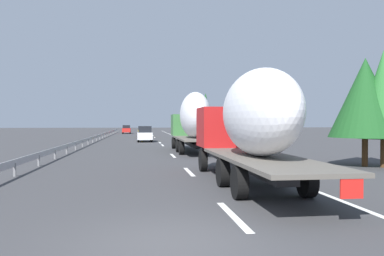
{
  "coord_description": "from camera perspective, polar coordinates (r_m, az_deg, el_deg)",
  "views": [
    {
      "loc": [
        -7.61,
        0.55,
        2.38
      ],
      "look_at": [
        22.39,
        -3.5,
        1.94
      ],
      "focal_mm": 36.39,
      "sensor_mm": 36.0,
      "label": 1
    }
  ],
  "objects": [
    {
      "name": "lane_stripe_3",
      "position": [
        40.53,
        -4.35,
        -2.53
      ],
      "size": [
        3.2,
        0.2,
        0.01
      ],
      "primitive_type": "cube",
      "color": "white",
      "rests_on": "ground_plane"
    },
    {
      "name": "lane_stripe_7",
      "position": [
        75.69,
        -5.9,
        -0.98
      ],
      "size": [
        3.2,
        0.2,
        0.01
      ],
      "primitive_type": "cube",
      "color": "white",
      "rests_on": "ground_plane"
    },
    {
      "name": "tree_0",
      "position": [
        49.86,
        6.38,
        3.08
      ],
      "size": [
        3.38,
        3.38,
        7.28
      ],
      "color": "#472D19",
      "rests_on": "ground_plane"
    },
    {
      "name": "car_red_compact",
      "position": [
        83.61,
        -9.58,
        -0.19
      ],
      "size": [
        4.38,
        1.74,
        1.8
      ],
      "color": "red",
      "rests_on": "ground_plane"
    },
    {
      "name": "tree_3",
      "position": [
        48.3,
        6.72,
        2.69
      ],
      "size": [
        3.98,
        3.98,
        6.07
      ],
      "color": "#472D19",
      "rests_on": "ground_plane"
    },
    {
      "name": "truck_lead",
      "position": [
        30.67,
        0.1,
        1.22
      ],
      "size": [
        12.04,
        2.55,
        4.67
      ],
      "color": "#387038",
      "rests_on": "ground_plane"
    },
    {
      "name": "lane_stripe_0",
      "position": [
        10.18,
        6.03,
        -12.66
      ],
      "size": [
        3.2,
        0.2,
        0.01
      ],
      "primitive_type": "cube",
      "color": "white",
      "rests_on": "ground_plane"
    },
    {
      "name": "tree_4",
      "position": [
        22.91,
        24.05,
        4.08
      ],
      "size": [
        3.84,
        3.84,
        5.85
      ],
      "color": "#472D19",
      "rests_on": "ground_plane"
    },
    {
      "name": "tree_1",
      "position": [
        61.89,
        1.99,
        2.73
      ],
      "size": [
        2.71,
        2.71,
        7.02
      ],
      "color": "#472D19",
      "rests_on": "ground_plane"
    },
    {
      "name": "road_sign",
      "position": [
        47.72,
        1.06,
        0.51
      ],
      "size": [
        0.1,
        0.9,
        3.05
      ],
      "color": "gray",
      "rests_on": "ground_plane"
    },
    {
      "name": "lane_stripe_4",
      "position": [
        45.67,
        -4.72,
        -2.16
      ],
      "size": [
        3.2,
        0.2,
        0.01
      ],
      "primitive_type": "cube",
      "color": "white",
      "rests_on": "ground_plane"
    },
    {
      "name": "truck_trailing",
      "position": [
        14.96,
        8.43,
        0.91
      ],
      "size": [
        12.71,
        2.55,
        4.25
      ],
      "color": "#B21919",
      "rests_on": "ground_plane"
    },
    {
      "name": "lane_stripe_5",
      "position": [
        61.73,
        -5.49,
        -1.38
      ],
      "size": [
        3.2,
        0.2,
        0.01
      ],
      "primitive_type": "cube",
      "color": "white",
      "rests_on": "ground_plane"
    },
    {
      "name": "tree_2",
      "position": [
        22.84,
        26.24,
        4.43
      ],
      "size": [
        2.81,
        2.81,
        6.19
      ],
      "color": "#472D19",
      "rests_on": "ground_plane"
    },
    {
      "name": "guardrail_median",
      "position": [
        50.94,
        -13.82,
        -1.22
      ],
      "size": [
        94.0,
        0.1,
        0.76
      ],
      "color": "#9EA0A5",
      "rests_on": "ground_plane"
    },
    {
      "name": "lane_stripe_1",
      "position": [
        18.79,
        -0.44,
        -6.43
      ],
      "size": [
        3.2,
        0.2,
        0.01
      ],
      "primitive_type": "cube",
      "color": "white",
      "rests_on": "ground_plane"
    },
    {
      "name": "lane_stripe_6",
      "position": [
        69.58,
        -5.74,
        -1.13
      ],
      "size": [
        3.2,
        0.2,
        0.01
      ],
      "primitive_type": "cube",
      "color": "white",
      "rests_on": "ground_plane"
    },
    {
      "name": "car_yellow_coupe",
      "position": [
        63.07,
        -7.07,
        -0.52
      ],
      "size": [
        4.58,
        1.9,
        1.76
      ],
      "color": "gold",
      "rests_on": "ground_plane"
    },
    {
      "name": "lane_stripe_2",
      "position": [
        27.8,
        -2.81,
        -4.07
      ],
      "size": [
        3.2,
        0.2,
        0.01
      ],
      "primitive_type": "cube",
      "color": "white",
      "rests_on": "ground_plane"
    },
    {
      "name": "ground_plane",
      "position": [
        47.68,
        -7.01,
        -2.04
      ],
      "size": [
        260.0,
        260.0,
        0.0
      ],
      "primitive_type": "plane",
      "color": "#38383A"
    },
    {
      "name": "car_white_van",
      "position": [
        48.11,
        -6.93,
        -0.86
      ],
      "size": [
        4.54,
        1.81,
        1.93
      ],
      "color": "white",
      "rests_on": "ground_plane"
    },
    {
      "name": "edge_line_right",
      "position": [
        53.01,
        -1.12,
        -1.74
      ],
      "size": [
        110.0,
        0.2,
        0.01
      ],
      "primitive_type": "cube",
      "color": "white",
      "rests_on": "ground_plane"
    }
  ]
}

